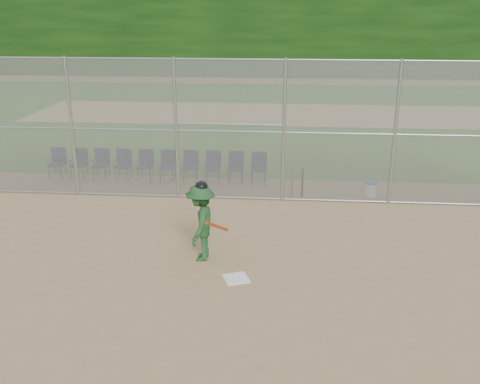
# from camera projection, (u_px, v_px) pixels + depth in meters

# --- Properties ---
(ground) EXTENTS (100.00, 100.00, 0.00)m
(ground) POSITION_uv_depth(u_px,v_px,m) (230.00, 285.00, 10.72)
(ground) COLOR tan
(ground) RESTS_ON ground
(grass_strip) EXTENTS (100.00, 100.00, 0.00)m
(grass_strip) POSITION_uv_depth(u_px,v_px,m) (265.00, 114.00, 27.65)
(grass_strip) COLOR #2A641E
(grass_strip) RESTS_ON ground
(dirt_patch_far) EXTENTS (24.00, 24.00, 0.00)m
(dirt_patch_far) POSITION_uv_depth(u_px,v_px,m) (265.00, 114.00, 27.65)
(dirt_patch_far) COLOR tan
(dirt_patch_far) RESTS_ON ground
(backstop_fence) EXTENTS (16.09, 0.09, 4.00)m
(backstop_fence) POSITION_uv_depth(u_px,v_px,m) (248.00, 129.00, 14.74)
(backstop_fence) COLOR gray
(backstop_fence) RESTS_ON ground
(treeline) EXTENTS (81.00, 60.00, 11.00)m
(treeline) POSITION_uv_depth(u_px,v_px,m) (268.00, 1.00, 27.72)
(treeline) COLOR black
(treeline) RESTS_ON ground
(home_plate) EXTENTS (0.62, 0.62, 0.02)m
(home_plate) POSITION_uv_depth(u_px,v_px,m) (236.00, 278.00, 10.94)
(home_plate) COLOR white
(home_plate) RESTS_ON ground
(batter_at_plate) EXTENTS (0.96, 1.33, 1.80)m
(batter_at_plate) POSITION_uv_depth(u_px,v_px,m) (201.00, 222.00, 11.54)
(batter_at_plate) COLOR #1E4B23
(batter_at_plate) RESTS_ON ground
(water_cooler) EXTENTS (0.35, 0.35, 0.44)m
(water_cooler) POSITION_uv_depth(u_px,v_px,m) (371.00, 189.00, 15.62)
(water_cooler) COLOR white
(water_cooler) RESTS_ON ground
(spare_bats) EXTENTS (0.36, 0.24, 0.85)m
(spare_bats) POSITION_uv_depth(u_px,v_px,m) (297.00, 183.00, 15.52)
(spare_bats) COLOR #D84C14
(spare_bats) RESTS_ON ground
(chair_0) EXTENTS (0.54, 0.52, 0.96)m
(chair_0) POSITION_uv_depth(u_px,v_px,m) (57.00, 164.00, 17.21)
(chair_0) COLOR #11103E
(chair_0) RESTS_ON ground
(chair_1) EXTENTS (0.54, 0.52, 0.96)m
(chair_1) POSITION_uv_depth(u_px,v_px,m) (79.00, 164.00, 17.15)
(chair_1) COLOR #11103E
(chair_1) RESTS_ON ground
(chair_2) EXTENTS (0.54, 0.52, 0.96)m
(chair_2) POSITION_uv_depth(u_px,v_px,m) (101.00, 165.00, 17.09)
(chair_2) COLOR #11103E
(chair_2) RESTS_ON ground
(chair_3) EXTENTS (0.54, 0.52, 0.96)m
(chair_3) POSITION_uv_depth(u_px,v_px,m) (123.00, 165.00, 17.04)
(chair_3) COLOR #11103E
(chair_3) RESTS_ON ground
(chair_4) EXTENTS (0.54, 0.52, 0.96)m
(chair_4) POSITION_uv_depth(u_px,v_px,m) (145.00, 166.00, 16.98)
(chair_4) COLOR #11103E
(chair_4) RESTS_ON ground
(chair_5) EXTENTS (0.54, 0.52, 0.96)m
(chair_5) POSITION_uv_depth(u_px,v_px,m) (168.00, 166.00, 16.92)
(chair_5) COLOR #11103E
(chair_5) RESTS_ON ground
(chair_6) EXTENTS (0.54, 0.52, 0.96)m
(chair_6) POSITION_uv_depth(u_px,v_px,m) (190.00, 167.00, 16.87)
(chair_6) COLOR #11103E
(chair_6) RESTS_ON ground
(chair_7) EXTENTS (0.54, 0.52, 0.96)m
(chair_7) POSITION_uv_depth(u_px,v_px,m) (213.00, 167.00, 16.81)
(chair_7) COLOR #11103E
(chair_7) RESTS_ON ground
(chair_8) EXTENTS (0.54, 0.52, 0.96)m
(chair_8) POSITION_uv_depth(u_px,v_px,m) (236.00, 168.00, 16.75)
(chair_8) COLOR #11103E
(chair_8) RESTS_ON ground
(chair_9) EXTENTS (0.54, 0.52, 0.96)m
(chair_9) POSITION_uv_depth(u_px,v_px,m) (259.00, 168.00, 16.70)
(chair_9) COLOR #11103E
(chair_9) RESTS_ON ground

